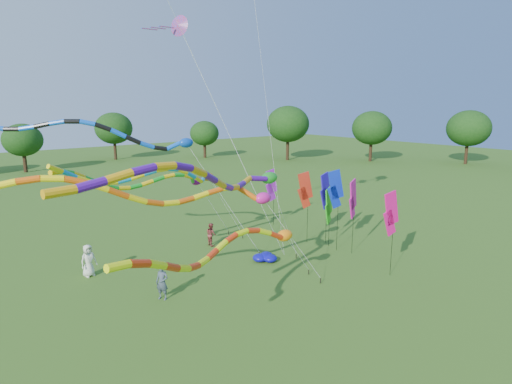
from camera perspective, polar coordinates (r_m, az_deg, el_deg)
ground at (r=22.12m, az=6.06°, el=-13.26°), size 160.00×160.00×0.00m
tree_ring at (r=19.52m, az=-1.06°, el=0.82°), size 119.57×115.08×9.66m
tube_kite_red at (r=17.56m, az=-2.54°, el=-7.07°), size 12.50×4.89×5.73m
tube_kite_orange at (r=18.05m, az=-9.69°, el=-0.25°), size 13.82×2.07×7.46m
tube_kite_purple at (r=17.71m, az=-4.64°, el=1.74°), size 14.74×6.08×8.08m
tube_kite_blue at (r=23.72m, az=-18.47°, el=7.17°), size 13.38×5.61×9.14m
tube_kite_cyan at (r=23.76m, az=-12.25°, el=2.05°), size 12.71×3.31×7.22m
tube_kite_green at (r=24.87m, az=-13.44°, el=1.55°), size 12.31×4.20×6.98m
delta_kite_high_c at (r=25.98m, az=-10.30°, el=20.99°), size 6.56×5.10×14.62m
banner_pole_blue_b at (r=28.53m, az=9.21°, el=0.13°), size 1.16×0.27×4.91m
banner_pole_green at (r=28.13m, az=9.65°, el=-1.80°), size 1.11×0.49×4.07m
banner_pole_magenta_b at (r=26.86m, az=12.79°, el=-0.93°), size 1.13×0.44×4.83m
banner_pole_red at (r=28.59m, az=6.54°, el=0.24°), size 1.13×0.42×4.92m
banner_pole_blue_a at (r=27.29m, az=10.53°, el=0.36°), size 1.11×0.50×5.29m
banner_pole_magenta_a at (r=23.92m, az=17.54°, el=-2.77°), size 1.16×0.23×4.82m
banner_pole_violet at (r=32.63m, az=2.06°, el=0.91°), size 1.16×0.08×4.45m
blue_nylon_heap at (r=25.89m, az=1.25°, el=-8.87°), size 1.53×1.38×0.47m
person_a at (r=25.37m, az=-21.45°, el=-8.50°), size 0.97×0.73×1.80m
person_b at (r=21.52m, az=-12.41°, el=-11.67°), size 0.70×0.76×1.75m
person_c at (r=28.74m, az=-6.01°, el=-5.63°), size 0.65×0.80×1.54m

